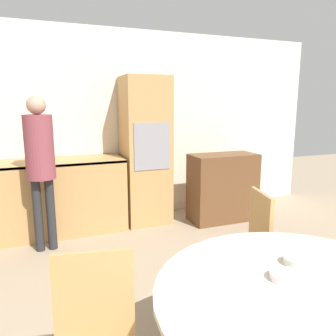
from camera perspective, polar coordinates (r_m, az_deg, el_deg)
The scene contains 9 objects.
wall_back at distance 4.63m, azimuth -10.10°, elevation 7.13°, with size 6.44×0.05×2.60m.
kitchen_counter at distance 4.34m, azimuth -23.91°, elevation -4.97°, with size 2.44×0.60×0.93m.
oven_unit at distance 4.44m, azimuth -3.96°, elevation 2.97°, with size 0.59×0.59×1.96m.
sideboard at distance 4.62m, azimuth 9.50°, elevation -3.34°, with size 0.92×0.45×0.93m.
dining_table at distance 1.89m, azimuth 22.94°, elevation -24.51°, with size 1.49×1.49×0.73m.
chair_far_right at distance 2.72m, azimuth 13.79°, elevation -12.81°, with size 0.48×0.48×0.94m.
person_standing at distance 3.74m, azimuth -21.39°, elevation 1.96°, with size 0.30×0.30×1.70m.
bowl_near at distance 1.84m, azimuth 19.64°, elevation -17.32°, with size 0.15×0.15×0.04m.
bowl_centre at distance 2.02m, azimuth 21.43°, elevation -14.80°, with size 0.14×0.14×0.04m.
Camera 1 is at (-0.90, 0.15, 1.61)m, focal length 35.00 mm.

